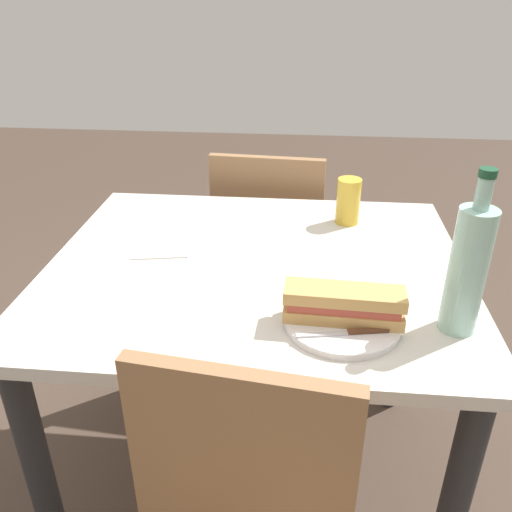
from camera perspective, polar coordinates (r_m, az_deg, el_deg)
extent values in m
plane|color=#47382D|center=(1.78, 0.00, -22.46)|extent=(8.00, 8.00, 0.00)
cube|color=beige|center=(1.30, 0.00, -1.36)|extent=(1.01, 0.86, 0.03)
cylinder|color=#262628|center=(1.84, 15.07, -6.56)|extent=(0.06, 0.06, 0.72)
cylinder|color=#262628|center=(1.89, -12.45, -5.20)|extent=(0.06, 0.06, 0.72)
cylinder|color=#262628|center=(1.38, -21.79, -21.87)|extent=(0.06, 0.06, 0.72)
cube|color=#936B47|center=(0.94, -1.68, -21.66)|extent=(0.38, 0.08, 0.40)
cube|color=#936B47|center=(2.07, 1.84, 1.12)|extent=(0.43, 0.43, 0.02)
cube|color=#936B47|center=(1.81, 1.11, 4.47)|extent=(0.38, 0.06, 0.40)
cylinder|color=#936B47|center=(2.32, 6.80, -2.25)|extent=(0.04, 0.04, 0.43)
cylinder|color=#936B47|center=(2.36, -1.96, -1.53)|extent=(0.04, 0.04, 0.43)
cylinder|color=#936B47|center=(2.01, 6.13, -7.32)|extent=(0.04, 0.04, 0.43)
cylinder|color=#936B47|center=(2.06, -3.97, -6.37)|extent=(0.04, 0.04, 0.43)
cylinder|color=white|center=(1.09, 9.18, -6.94)|extent=(0.23, 0.23, 0.01)
cube|color=tan|center=(1.08, 9.26, -6.06)|extent=(0.24, 0.08, 0.02)
cube|color=#B74C3D|center=(1.06, 9.35, -5.10)|extent=(0.22, 0.07, 0.02)
cube|color=tan|center=(1.05, 9.44, -4.11)|extent=(0.24, 0.08, 0.02)
cube|color=silver|center=(1.03, 7.04, -8.30)|extent=(0.10, 0.03, 0.00)
cube|color=#59331E|center=(1.05, 11.90, -7.83)|extent=(0.08, 0.02, 0.01)
cylinder|color=#99C6B7|center=(1.08, 21.61, -1.60)|extent=(0.07, 0.07, 0.25)
cylinder|color=#99C6B7|center=(1.01, 23.14, 6.16)|extent=(0.03, 0.03, 0.06)
cylinder|color=#19472D|center=(1.00, 23.54, 8.15)|extent=(0.03, 0.03, 0.02)
cylinder|color=gold|center=(1.51, 9.82, 5.80)|extent=(0.07, 0.07, 0.13)
cube|color=white|center=(1.40, -10.12, 1.09)|extent=(0.16, 0.16, 0.00)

